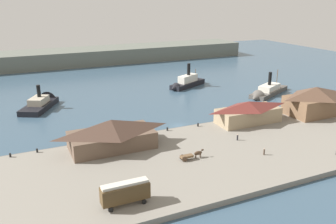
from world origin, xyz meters
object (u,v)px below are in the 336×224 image
object	(u,v)px
ferry_shed_west_terminal	(248,112)
mooring_post_east	(198,125)
ferry_outer_harbor	(266,92)
horse_cart	(191,155)
ferry_departing_north	(185,83)
mooring_post_west	(37,151)
pedestrian_near_east_shed	(237,137)
mooring_post_center_west	(167,129)
ferry_moored_west	(42,103)
street_tram	(125,192)
ferry_shed_east_terminal	(112,134)
pedestrian_near_west_shed	(264,152)
ferry_shed_customs_shed	(315,100)
mooring_post_center_east	(10,155)

from	to	relation	value
ferry_shed_west_terminal	mooring_post_east	world-z (taller)	ferry_shed_west_terminal
ferry_outer_harbor	horse_cart	bearing A→B (deg)	-143.55
horse_cart	ferry_departing_north	bearing A→B (deg)	63.76
mooring_post_west	mooring_post_east	distance (m)	42.16
horse_cart	pedestrian_near_east_shed	bearing A→B (deg)	16.75
mooring_post_east	mooring_post_center_west	bearing A→B (deg)	176.30
mooring_post_center_west	ferry_moored_west	xyz separation A→B (m)	(-27.65, 40.92, -0.34)
ferry_shed_west_terminal	horse_cart	distance (m)	29.78
street_tram	ferry_moored_west	distance (m)	70.53
ferry_shed_east_terminal	ferry_outer_harbor	distance (m)	71.35
mooring_post_east	ferry_outer_harbor	world-z (taller)	ferry_outer_harbor
mooring_post_east	ferry_shed_west_terminal	bearing A→B (deg)	-11.85
mooring_post_center_west	pedestrian_near_west_shed	bearing A→B (deg)	-59.41
ferry_shed_east_terminal	street_tram	size ratio (longest dim) A/B	2.36
ferry_departing_north	ferry_shed_customs_shed	bearing A→B (deg)	-70.08
ferry_shed_west_terminal	street_tram	distance (m)	51.71
pedestrian_near_west_shed	ferry_moored_west	xyz separation A→B (m)	(-41.26, 63.95, -0.60)
ferry_shed_customs_shed	ferry_shed_east_terminal	bearing A→B (deg)	179.13
pedestrian_near_west_shed	ferry_outer_harbor	xyz separation A→B (m)	(36.39, 43.70, -0.64)
mooring_post_center_west	ferry_shed_west_terminal	bearing A→B (deg)	-8.76
ferry_shed_east_terminal	mooring_post_east	size ratio (longest dim) A/B	22.16
pedestrian_near_west_shed	ferry_moored_west	size ratio (longest dim) A/B	0.08
ferry_shed_east_terminal	ferry_moored_west	distance (m)	47.14
ferry_shed_east_terminal	mooring_post_center_east	bearing A→B (deg)	168.53
ferry_shed_customs_shed	pedestrian_near_east_shed	distance (m)	34.36
ferry_shed_customs_shed	ferry_moored_west	bearing A→B (deg)	147.83
ferry_shed_west_terminal	ferry_departing_north	size ratio (longest dim) A/B	0.94
street_tram	ferry_shed_customs_shed	bearing A→B (deg)	19.17
horse_cart	pedestrian_near_east_shed	size ratio (longest dim) A/B	3.62
ferry_shed_west_terminal	pedestrian_near_east_shed	distance (m)	14.44
mooring_post_center_west	mooring_post_west	distance (m)	33.09
street_tram	mooring_post_east	distance (m)	41.83
pedestrian_near_east_shed	mooring_post_east	xyz separation A→B (m)	(-4.12, 12.76, -0.27)
mooring_post_center_west	mooring_post_east	bearing A→B (deg)	-3.70
ferry_shed_customs_shed	pedestrian_near_east_shed	xyz separation A→B (m)	(-33.31, -7.63, -3.58)
horse_cart	mooring_post_center_east	xyz separation A→B (m)	(-36.42, 17.78, -0.48)
horse_cart	mooring_post_east	world-z (taller)	horse_cart
horse_cart	street_tram	bearing A→B (deg)	-149.25
ferry_shed_east_terminal	pedestrian_near_east_shed	bearing A→B (deg)	-16.09
mooring_post_center_east	ferry_departing_north	bearing A→B (deg)	33.57
street_tram	ferry_departing_north	xyz separation A→B (m)	(49.66, 73.61, -1.92)
ferry_shed_west_terminal	mooring_post_center_east	size ratio (longest dim) A/B	20.69
ferry_shed_west_terminal	ferry_departing_north	xyz separation A→B (m)	(4.77, 47.96, -2.57)
ferry_shed_west_terminal	horse_cart	xyz separation A→B (m)	(-25.98, -14.40, -2.23)
ferry_shed_west_terminal	ferry_moored_west	world-z (taller)	ferry_moored_west
ferry_moored_west	horse_cart	bearing A→B (deg)	-66.81
street_tram	ferry_departing_north	distance (m)	88.82
mooring_post_center_east	ferry_outer_harbor	xyz separation A→B (m)	(88.82, 20.92, -0.38)
ferry_departing_north	horse_cart	bearing A→B (deg)	-116.24
ferry_shed_west_terminal	street_tram	size ratio (longest dim) A/B	2.20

